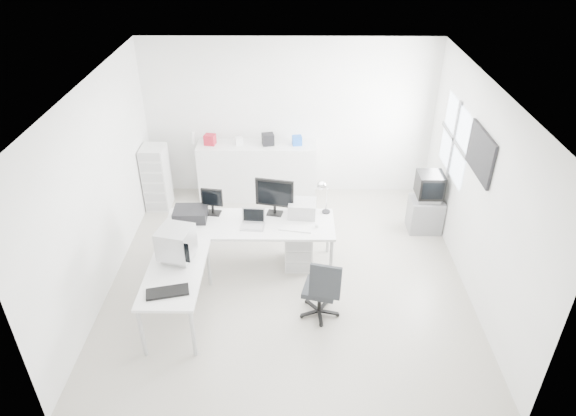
{
  "coord_description": "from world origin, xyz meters",
  "views": [
    {
      "loc": [
        0.06,
        -5.88,
        4.74
      ],
      "look_at": [
        0.0,
        0.2,
        1.0
      ],
      "focal_mm": 32.0,
      "sensor_mm": 36.0,
      "label": 1
    }
  ],
  "objects_px": {
    "laptop": "(252,220)",
    "crt_tv": "(429,187)",
    "laser_printer": "(302,208)",
    "side_desk": "(178,295)",
    "sideboard": "(257,171)",
    "lcd_monitor_large": "(275,197)",
    "tv_cabinet": "(425,214)",
    "filing_cabinet": "(157,178)",
    "drawer_pedestal": "(299,247)",
    "lcd_monitor_small": "(212,202)",
    "crt_monitor": "(176,243)",
    "office_chair": "(320,286)",
    "inkjet_printer": "(190,214)",
    "main_desk": "(251,245)"
  },
  "relations": [
    {
      "from": "sideboard",
      "to": "office_chair",
      "type": "bearing_deg",
      "value": -72.2
    },
    {
      "from": "laser_printer",
      "to": "lcd_monitor_large",
      "type": "bearing_deg",
      "value": -179.52
    },
    {
      "from": "lcd_monitor_large",
      "to": "crt_monitor",
      "type": "height_order",
      "value": "lcd_monitor_large"
    },
    {
      "from": "filing_cabinet",
      "to": "side_desk",
      "type": "bearing_deg",
      "value": -72.39
    },
    {
      "from": "office_chair",
      "to": "lcd_monitor_small",
      "type": "bearing_deg",
      "value": 153.83
    },
    {
      "from": "lcd_monitor_small",
      "to": "crt_tv",
      "type": "xyz_separation_m",
      "value": [
        3.31,
        0.74,
        -0.15
      ]
    },
    {
      "from": "inkjet_printer",
      "to": "lcd_monitor_small",
      "type": "xyz_separation_m",
      "value": [
        0.3,
        0.15,
        0.11
      ]
    },
    {
      "from": "laptop",
      "to": "crt_tv",
      "type": "relative_size",
      "value": 0.75
    },
    {
      "from": "crt_tv",
      "to": "lcd_monitor_large",
      "type": "bearing_deg",
      "value": -162.94
    },
    {
      "from": "side_desk",
      "to": "tv_cabinet",
      "type": "distance_m",
      "value": 4.18
    },
    {
      "from": "main_desk",
      "to": "tv_cabinet",
      "type": "height_order",
      "value": "main_desk"
    },
    {
      "from": "drawer_pedestal",
      "to": "lcd_monitor_small",
      "type": "bearing_deg",
      "value": 170.91
    },
    {
      "from": "laser_printer",
      "to": "side_desk",
      "type": "bearing_deg",
      "value": -135.71
    },
    {
      "from": "drawer_pedestal",
      "to": "sideboard",
      "type": "relative_size",
      "value": 0.29
    },
    {
      "from": "lcd_monitor_large",
      "to": "office_chair",
      "type": "distance_m",
      "value": 1.52
    },
    {
      "from": "inkjet_printer",
      "to": "laptop",
      "type": "xyz_separation_m",
      "value": [
        0.9,
        -0.2,
        0.04
      ]
    },
    {
      "from": "drawer_pedestal",
      "to": "sideboard",
      "type": "distance_m",
      "value": 2.13
    },
    {
      "from": "laptop",
      "to": "sideboard",
      "type": "relative_size",
      "value": 0.18
    },
    {
      "from": "tv_cabinet",
      "to": "crt_tv",
      "type": "relative_size",
      "value": 1.13
    },
    {
      "from": "sideboard",
      "to": "side_desk",
      "type": "bearing_deg",
      "value": -104.78
    },
    {
      "from": "drawer_pedestal",
      "to": "lcd_monitor_small",
      "type": "xyz_separation_m",
      "value": [
        -1.25,
        0.2,
        0.65
      ]
    },
    {
      "from": "side_desk",
      "to": "crt_monitor",
      "type": "relative_size",
      "value": 2.81
    },
    {
      "from": "lcd_monitor_small",
      "to": "office_chair",
      "type": "distance_m",
      "value": 2.04
    },
    {
      "from": "sideboard",
      "to": "drawer_pedestal",
      "type": "bearing_deg",
      "value": -70.18
    },
    {
      "from": "office_chair",
      "to": "inkjet_printer",
      "type": "bearing_deg",
      "value": 162.12
    },
    {
      "from": "crt_tv",
      "to": "laptop",
      "type": "bearing_deg",
      "value": -158.1
    },
    {
      "from": "laptop",
      "to": "filing_cabinet",
      "type": "bearing_deg",
      "value": 139.64
    },
    {
      "from": "inkjet_printer",
      "to": "filing_cabinet",
      "type": "relative_size",
      "value": 0.41
    },
    {
      "from": "side_desk",
      "to": "sideboard",
      "type": "bearing_deg",
      "value": 75.22
    },
    {
      "from": "crt_monitor",
      "to": "inkjet_printer",
      "type": "bearing_deg",
      "value": 103.33
    },
    {
      "from": "inkjet_printer",
      "to": "laptop",
      "type": "distance_m",
      "value": 0.92
    },
    {
      "from": "side_desk",
      "to": "sideboard",
      "type": "distance_m",
      "value": 3.26
    },
    {
      "from": "lcd_monitor_small",
      "to": "lcd_monitor_large",
      "type": "height_order",
      "value": "lcd_monitor_large"
    },
    {
      "from": "laser_printer",
      "to": "office_chair",
      "type": "xyz_separation_m",
      "value": [
        0.21,
        -1.24,
        -0.4
      ]
    },
    {
      "from": "main_desk",
      "to": "sideboard",
      "type": "height_order",
      "value": "sideboard"
    },
    {
      "from": "main_desk",
      "to": "drawer_pedestal",
      "type": "bearing_deg",
      "value": 4.09
    },
    {
      "from": "laser_printer",
      "to": "office_chair",
      "type": "relative_size",
      "value": 0.42
    },
    {
      "from": "laser_printer",
      "to": "office_chair",
      "type": "height_order",
      "value": "laser_printer"
    },
    {
      "from": "laser_printer",
      "to": "crt_tv",
      "type": "distance_m",
      "value": 2.16
    },
    {
      "from": "laser_printer",
      "to": "crt_monitor",
      "type": "xyz_separation_m",
      "value": [
        -1.6,
        -1.07,
        0.14
      ]
    },
    {
      "from": "lcd_monitor_small",
      "to": "sideboard",
      "type": "height_order",
      "value": "lcd_monitor_small"
    },
    {
      "from": "laptop",
      "to": "crt_monitor",
      "type": "height_order",
      "value": "crt_monitor"
    },
    {
      "from": "lcd_monitor_small",
      "to": "laptop",
      "type": "xyz_separation_m",
      "value": [
        0.6,
        -0.35,
        -0.07
      ]
    },
    {
      "from": "lcd_monitor_large",
      "to": "tv_cabinet",
      "type": "distance_m",
      "value": 2.64
    },
    {
      "from": "side_desk",
      "to": "tv_cabinet",
      "type": "bearing_deg",
      "value": 30.05
    },
    {
      "from": "drawer_pedestal",
      "to": "lcd_monitor_large",
      "type": "height_order",
      "value": "lcd_monitor_large"
    },
    {
      "from": "laser_printer",
      "to": "crt_tv",
      "type": "bearing_deg",
      "value": 25.71
    },
    {
      "from": "main_desk",
      "to": "sideboard",
      "type": "bearing_deg",
      "value": 90.55
    },
    {
      "from": "side_desk",
      "to": "crt_monitor",
      "type": "distance_m",
      "value": 0.67
    },
    {
      "from": "office_chair",
      "to": "sideboard",
      "type": "distance_m",
      "value": 3.22
    }
  ]
}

